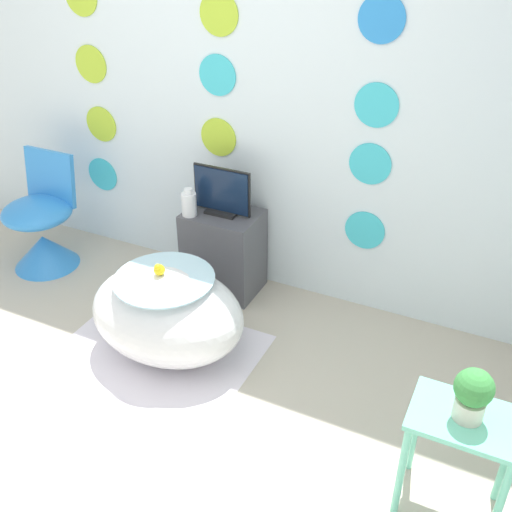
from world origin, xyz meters
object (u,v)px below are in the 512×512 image
object	(u,v)px
tv	(222,193)
bathtub	(167,314)
chair	(42,230)
potted_plant_left	(473,393)
vase	(189,204)

from	to	relation	value
tv	bathtub	bearing A→B (deg)	-88.29
chair	potted_plant_left	bearing A→B (deg)	-14.76
chair	vase	distance (m)	1.17
vase	potted_plant_left	bearing A→B (deg)	-27.45
bathtub	potted_plant_left	size ratio (longest dim) A/B	3.91
bathtub	potted_plant_left	bearing A→B (deg)	-12.30
chair	potted_plant_left	distance (m)	3.04
chair	potted_plant_left	xyz separation A→B (m)	(2.92, -0.77, 0.38)
tv	potted_plant_left	world-z (taller)	tv
bathtub	potted_plant_left	xyz separation A→B (m)	(1.63, -0.35, 0.40)
bathtub	tv	xyz separation A→B (m)	(-0.02, 0.70, 0.43)
tv	potted_plant_left	xyz separation A→B (m)	(1.65, -1.06, -0.04)
bathtub	tv	bearing A→B (deg)	91.71
bathtub	chair	size ratio (longest dim) A/B	1.13
vase	potted_plant_left	world-z (taller)	potted_plant_left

